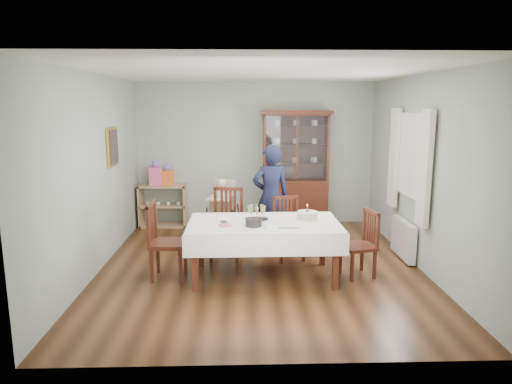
{
  "coord_description": "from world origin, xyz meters",
  "views": [
    {
      "loc": [
        -0.25,
        -6.2,
        2.28
      ],
      "look_at": [
        -0.05,
        0.2,
        1.05
      ],
      "focal_mm": 32.0,
      "sensor_mm": 36.0,
      "label": 1
    }
  ],
  "objects_px": {
    "chair_far_right": "(289,241)",
    "woman": "(271,197)",
    "champagne_tray": "(257,216)",
    "gift_bag_pink": "(156,174)",
    "chair_end_right": "(359,257)",
    "high_chair": "(223,218)",
    "gift_bag_orange": "(168,176)",
    "dining_table": "(264,250)",
    "chair_far_left": "(226,238)",
    "sideboard": "(163,205)",
    "chair_end_left": "(167,256)",
    "birthday_cake": "(307,216)",
    "china_cabinet": "(295,167)"
  },
  "relations": [
    {
      "from": "sideboard",
      "to": "chair_end_right",
      "type": "distance_m",
      "value": 4.07
    },
    {
      "from": "chair_far_right",
      "to": "high_chair",
      "type": "bearing_deg",
      "value": 128.14
    },
    {
      "from": "chair_far_right",
      "to": "gift_bag_orange",
      "type": "relative_size",
      "value": 2.37
    },
    {
      "from": "chair_far_right",
      "to": "woman",
      "type": "relative_size",
      "value": 0.56
    },
    {
      "from": "champagne_tray",
      "to": "gift_bag_orange",
      "type": "bearing_deg",
      "value": 121.88
    },
    {
      "from": "dining_table",
      "to": "chair_far_left",
      "type": "xyz_separation_m",
      "value": [
        -0.52,
        0.81,
        -0.07
      ]
    },
    {
      "from": "chair_far_left",
      "to": "chair_end_right",
      "type": "relative_size",
      "value": 1.16
    },
    {
      "from": "china_cabinet",
      "to": "gift_bag_orange",
      "type": "height_order",
      "value": "china_cabinet"
    },
    {
      "from": "sideboard",
      "to": "birthday_cake",
      "type": "relative_size",
      "value": 2.88
    },
    {
      "from": "birthday_cake",
      "to": "gift_bag_orange",
      "type": "xyz_separation_m",
      "value": [
        -2.26,
        2.57,
        0.16
      ]
    },
    {
      "from": "high_chair",
      "to": "chair_end_left",
      "type": "bearing_deg",
      "value": -96.81
    },
    {
      "from": "high_chair",
      "to": "birthday_cake",
      "type": "bearing_deg",
      "value": -34.58
    },
    {
      "from": "birthday_cake",
      "to": "gift_bag_pink",
      "type": "bearing_deg",
      "value": 133.89
    },
    {
      "from": "high_chair",
      "to": "gift_bag_orange",
      "type": "bearing_deg",
      "value": 151.39
    },
    {
      "from": "woman",
      "to": "chair_end_right",
      "type": "bearing_deg",
      "value": 119.12
    },
    {
      "from": "chair_far_right",
      "to": "chair_end_right",
      "type": "distance_m",
      "value": 1.14
    },
    {
      "from": "sideboard",
      "to": "chair_end_left",
      "type": "bearing_deg",
      "value": -79.42
    },
    {
      "from": "chair_far_left",
      "to": "gift_bag_pink",
      "type": "relative_size",
      "value": 2.28
    },
    {
      "from": "chair_far_right",
      "to": "high_chair",
      "type": "height_order",
      "value": "high_chair"
    },
    {
      "from": "china_cabinet",
      "to": "chair_end_right",
      "type": "distance_m",
      "value": 2.85
    },
    {
      "from": "high_chair",
      "to": "champagne_tray",
      "type": "bearing_deg",
      "value": -53.75
    },
    {
      "from": "chair_end_right",
      "to": "gift_bag_pink",
      "type": "relative_size",
      "value": 1.97
    },
    {
      "from": "chair_end_right",
      "to": "woman",
      "type": "relative_size",
      "value": 0.54
    },
    {
      "from": "chair_end_right",
      "to": "woman",
      "type": "distance_m",
      "value": 1.82
    },
    {
      "from": "chair_end_left",
      "to": "birthday_cake",
      "type": "height_order",
      "value": "chair_end_left"
    },
    {
      "from": "chair_end_right",
      "to": "chair_end_left",
      "type": "bearing_deg",
      "value": -105.43
    },
    {
      "from": "chair_far_left",
      "to": "chair_end_left",
      "type": "relative_size",
      "value": 1.02
    },
    {
      "from": "chair_end_left",
      "to": "chair_end_right",
      "type": "relative_size",
      "value": 1.14
    },
    {
      "from": "gift_bag_orange",
      "to": "champagne_tray",
      "type": "bearing_deg",
      "value": -58.12
    },
    {
      "from": "dining_table",
      "to": "china_cabinet",
      "type": "distance_m",
      "value": 2.85
    },
    {
      "from": "champagne_tray",
      "to": "gift_bag_pink",
      "type": "distance_m",
      "value": 3.12
    },
    {
      "from": "china_cabinet",
      "to": "chair_far_right",
      "type": "height_order",
      "value": "china_cabinet"
    },
    {
      "from": "woman",
      "to": "gift_bag_orange",
      "type": "xyz_separation_m",
      "value": [
        -1.85,
        1.32,
        0.14
      ]
    },
    {
      "from": "dining_table",
      "to": "china_cabinet",
      "type": "bearing_deg",
      "value": 74.88
    },
    {
      "from": "china_cabinet",
      "to": "gift_bag_orange",
      "type": "bearing_deg",
      "value": 179.96
    },
    {
      "from": "china_cabinet",
      "to": "chair_far_left",
      "type": "xyz_separation_m",
      "value": [
        -1.24,
        -1.85,
        -0.81
      ]
    },
    {
      "from": "chair_far_right",
      "to": "chair_end_right",
      "type": "xyz_separation_m",
      "value": [
        0.87,
        -0.73,
        -0.01
      ]
    },
    {
      "from": "birthday_cake",
      "to": "gift_bag_pink",
      "type": "height_order",
      "value": "gift_bag_pink"
    },
    {
      "from": "chair_far_left",
      "to": "gift_bag_pink",
      "type": "xyz_separation_m",
      "value": [
        -1.37,
        1.85,
        0.69
      ]
    },
    {
      "from": "chair_far_right",
      "to": "woman",
      "type": "height_order",
      "value": "woman"
    },
    {
      "from": "high_chair",
      "to": "gift_bag_orange",
      "type": "xyz_separation_m",
      "value": [
        -1.07,
        1.08,
        0.55
      ]
    },
    {
      "from": "sideboard",
      "to": "china_cabinet",
      "type": "bearing_deg",
      "value": -0.49
    },
    {
      "from": "birthday_cake",
      "to": "chair_end_left",
      "type": "bearing_deg",
      "value": -178.16
    },
    {
      "from": "chair_far_left",
      "to": "gift_bag_pink",
      "type": "bearing_deg",
      "value": 134.93
    },
    {
      "from": "dining_table",
      "to": "china_cabinet",
      "type": "xyz_separation_m",
      "value": [
        0.72,
        2.66,
        0.74
      ]
    },
    {
      "from": "chair_end_left",
      "to": "high_chair",
      "type": "relative_size",
      "value": 0.94
    },
    {
      "from": "sideboard",
      "to": "woman",
      "type": "bearing_deg",
      "value": -34.45
    },
    {
      "from": "woman",
      "to": "high_chair",
      "type": "relative_size",
      "value": 1.54
    },
    {
      "from": "gift_bag_orange",
      "to": "chair_far_right",
      "type": "bearing_deg",
      "value": -42.76
    },
    {
      "from": "chair_end_right",
      "to": "birthday_cake",
      "type": "xyz_separation_m",
      "value": [
        -0.69,
        0.08,
        0.55
      ]
    }
  ]
}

